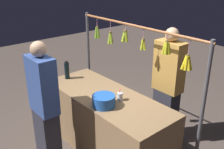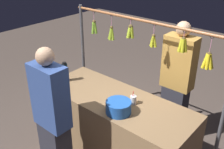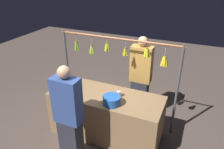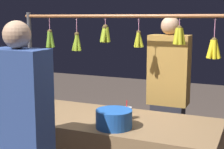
{
  "view_description": "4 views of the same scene",
  "coord_description": "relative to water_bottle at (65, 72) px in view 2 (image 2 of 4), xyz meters",
  "views": [
    {
      "loc": [
        -2.35,
        1.89,
        2.36
      ],
      "look_at": [
        -0.11,
        0.0,
        1.15
      ],
      "focal_mm": 42.03,
      "sensor_mm": 36.0,
      "label": 1
    },
    {
      "loc": [
        -1.69,
        2.03,
        2.46
      ],
      "look_at": [
        0.07,
        0.0,
        1.12
      ],
      "focal_mm": 42.31,
      "sensor_mm": 36.0,
      "label": 2
    },
    {
      "loc": [
        -1.3,
        2.75,
        2.73
      ],
      "look_at": [
        -0.11,
        0.0,
        1.23
      ],
      "focal_mm": 34.51,
      "sensor_mm": 36.0,
      "label": 3
    },
    {
      "loc": [
        -1.16,
        2.45,
        1.64
      ],
      "look_at": [
        -0.09,
        0.0,
        1.19
      ],
      "focal_mm": 54.26,
      "sensor_mm": 36.0,
      "label": 4
    }
  ],
  "objects": [
    {
      "name": "vendor_person",
      "position": [
        -1.17,
        -0.88,
        -0.13
      ],
      "size": [
        0.39,
        0.21,
        1.65
      ],
      "color": "#2D2D38",
      "rests_on": "ground"
    },
    {
      "name": "customer_person",
      "position": [
        -0.58,
        0.66,
        -0.14
      ],
      "size": [
        0.39,
        0.21,
        1.62
      ],
      "color": "#2D2D38",
      "rests_on": "ground"
    },
    {
      "name": "blue_bucket",
      "position": [
        -1.0,
        0.11,
        -0.06
      ],
      "size": [
        0.28,
        0.28,
        0.14
      ],
      "primitive_type": "cylinder",
      "color": "blue",
      "rests_on": "market_counter"
    },
    {
      "name": "display_rack",
      "position": [
        -0.82,
        -0.58,
        0.27
      ],
      "size": [
        2.21,
        0.12,
        1.69
      ],
      "color": "#4C4C51",
      "rests_on": "ground"
    },
    {
      "name": "drink_cup",
      "position": [
        -1.01,
        -0.14,
        -0.08
      ],
      "size": [
        0.07,
        0.07,
        0.15
      ],
      "color": "silver",
      "rests_on": "market_counter"
    },
    {
      "name": "market_counter",
      "position": [
        -0.8,
        -0.09,
        -0.54
      ],
      "size": [
        1.91,
        0.74,
        0.82
      ],
      "primitive_type": "cube",
      "color": "olive",
      "rests_on": "ground"
    },
    {
      "name": "water_bottle",
      "position": [
        0.0,
        0.0,
        0.0
      ],
      "size": [
        0.07,
        0.07,
        0.27
      ],
      "color": "black",
      "rests_on": "market_counter"
    }
  ]
}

